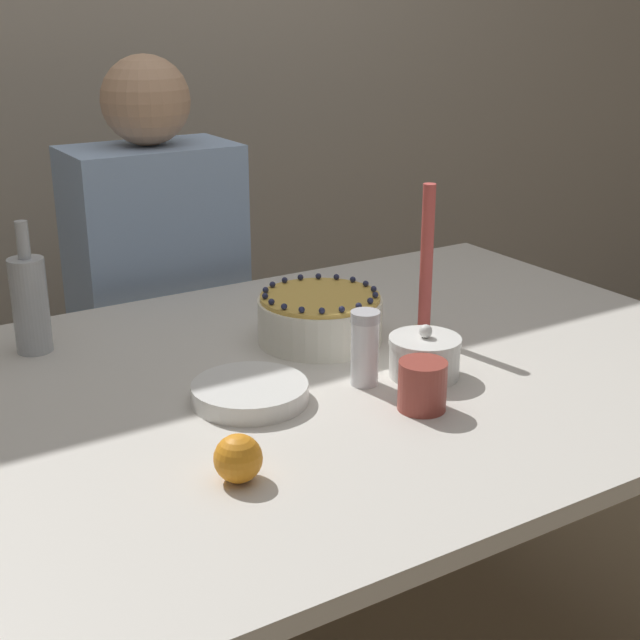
# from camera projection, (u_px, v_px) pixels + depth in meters

# --- Properties ---
(wall_behind) EXTENTS (8.00, 0.05, 2.60)m
(wall_behind) POSITION_uv_depth(u_px,v_px,m) (87.00, 31.00, 2.57)
(wall_behind) COLOR #ADA393
(wall_behind) RESTS_ON ground_plane
(dining_table) EXTENTS (1.47, 1.10, 0.76)m
(dining_table) POSITION_uv_depth(u_px,v_px,m) (354.00, 413.00, 1.67)
(dining_table) COLOR beige
(dining_table) RESTS_ON ground_plane
(cake) EXTENTS (0.24, 0.24, 0.10)m
(cake) POSITION_uv_depth(u_px,v_px,m) (320.00, 318.00, 1.73)
(cake) COLOR white
(cake) RESTS_ON dining_table
(sugar_bowl) EXTENTS (0.13, 0.13, 0.10)m
(sugar_bowl) POSITION_uv_depth(u_px,v_px,m) (424.00, 356.00, 1.57)
(sugar_bowl) COLOR white
(sugar_bowl) RESTS_ON dining_table
(sugar_shaker) EXTENTS (0.05, 0.05, 0.13)m
(sugar_shaker) POSITION_uv_depth(u_px,v_px,m) (365.00, 348.00, 1.52)
(sugar_shaker) COLOR white
(sugar_shaker) RESTS_ON dining_table
(plate_stack) EXTENTS (0.19, 0.19, 0.03)m
(plate_stack) POSITION_uv_depth(u_px,v_px,m) (250.00, 392.00, 1.47)
(plate_stack) COLOR white
(plate_stack) RESTS_ON dining_table
(candle) EXTENTS (0.05, 0.05, 0.31)m
(candle) POSITION_uv_depth(u_px,v_px,m) (426.00, 276.00, 1.71)
(candle) COLOR tan
(candle) RESTS_ON dining_table
(bottle) EXTENTS (0.07, 0.07, 0.25)m
(bottle) POSITION_uv_depth(u_px,v_px,m) (30.00, 303.00, 1.66)
(bottle) COLOR #B2B7BC
(bottle) RESTS_ON dining_table
(cup) EXTENTS (0.08, 0.08, 0.08)m
(cup) POSITION_uv_depth(u_px,v_px,m) (422.00, 386.00, 1.44)
(cup) COLOR #993D33
(cup) RESTS_ON dining_table
(orange_fruit_0) EXTENTS (0.07, 0.07, 0.07)m
(orange_fruit_0) POSITION_uv_depth(u_px,v_px,m) (238.00, 458.00, 1.22)
(orange_fruit_0) COLOR orange
(orange_fruit_0) RESTS_ON dining_table
(person_man_blue_shirt) EXTENTS (0.40, 0.34, 1.27)m
(person_man_blue_shirt) POSITION_uv_depth(u_px,v_px,m) (162.00, 347.00, 2.26)
(person_man_blue_shirt) COLOR #2D2D38
(person_man_blue_shirt) RESTS_ON ground_plane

